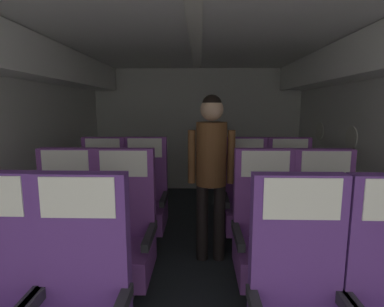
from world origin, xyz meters
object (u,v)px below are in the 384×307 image
(seat_c_left_aisle, at_px, (145,201))
(seat_b_left_window, at_px, (65,237))
(seat_c_right_window, at_px, (246,202))
(seat_c_left_window, at_px, (102,202))
(seat_c_right_aisle, at_px, (290,203))
(seat_b_left_aisle, at_px, (123,238))
(seat_b_right_aisle, at_px, (326,239))
(seat_b_right_window, at_px, (265,238))
(flight_attendant, at_px, (211,161))

(seat_c_left_aisle, bearing_deg, seat_b_left_window, -117.19)
(seat_b_left_window, relative_size, seat_c_right_window, 1.00)
(seat_b_left_window, distance_m, seat_c_left_window, 0.85)
(seat_c_left_aisle, relative_size, seat_c_right_aisle, 1.00)
(seat_b_left_aisle, xyz_separation_m, seat_c_left_window, (-0.44, 0.86, 0.00))
(seat_b_left_window, xyz_separation_m, seat_b_left_aisle, (0.45, -0.01, 0.00))
(seat_c_right_aisle, distance_m, seat_c_right_window, 0.45)
(seat_b_right_aisle, relative_size, seat_c_right_aisle, 1.00)
(seat_b_left_window, bearing_deg, seat_c_left_window, 89.21)
(seat_b_left_window, bearing_deg, seat_c_right_aisle, 23.78)
(seat_b_left_window, height_order, seat_b_right_window, same)
(seat_b_right_aisle, distance_m, flight_attendant, 1.12)
(seat_b_left_window, height_order, seat_c_right_aisle, same)
(seat_b_right_window, bearing_deg, flight_attendant, 124.96)
(seat_b_right_window, xyz_separation_m, flight_attendant, (-0.39, 0.56, 0.48))
(seat_b_right_window, xyz_separation_m, seat_c_left_aisle, (-1.07, 0.86, 0.00))
(seat_b_left_aisle, height_order, seat_c_left_aisle, same)
(seat_c_left_aisle, distance_m, flight_attendant, 0.89)
(seat_b_right_aisle, height_order, seat_c_left_window, same)
(seat_b_left_aisle, bearing_deg, seat_b_right_window, 1.05)
(flight_attendant, bearing_deg, seat_c_right_window, -135.79)
(seat_b_right_aisle, bearing_deg, seat_b_left_aisle, -179.50)
(seat_b_right_aisle, distance_m, seat_b_right_window, 0.45)
(seat_b_left_aisle, xyz_separation_m, seat_c_left_aisle, (-0.00, 0.88, 0.00))
(seat_b_left_window, height_order, seat_c_left_window, same)
(seat_c_right_aisle, bearing_deg, seat_c_left_aisle, 179.58)
(seat_b_left_window, xyz_separation_m, seat_b_right_window, (1.52, 0.01, 0.00))
(seat_b_left_window, xyz_separation_m, seat_c_right_window, (1.51, 0.87, 0.00))
(seat_b_right_aisle, xyz_separation_m, seat_c_right_window, (-0.46, 0.87, 0.00))
(seat_c_right_window, xyz_separation_m, flight_attendant, (-0.37, -0.30, 0.48))
(seat_b_right_window, height_order, seat_c_right_aisle, same)
(seat_b_right_aisle, distance_m, seat_c_left_aisle, 1.75)
(seat_c_left_aisle, xyz_separation_m, flight_attendant, (0.68, -0.31, 0.48))
(seat_c_left_window, bearing_deg, seat_c_right_window, 0.91)
(seat_b_left_window, relative_size, seat_b_right_aisle, 1.00)
(seat_b_right_aisle, xyz_separation_m, seat_c_left_aisle, (-1.52, 0.87, 0.00))
(seat_b_left_aisle, height_order, seat_c_right_window, same)
(seat_b_right_window, distance_m, seat_c_left_window, 1.73)
(seat_b_right_window, distance_m, seat_c_right_window, 0.86)
(seat_c_right_window, bearing_deg, seat_b_left_aisle, -140.22)
(seat_c_right_window, distance_m, flight_attendant, 0.68)
(seat_c_right_aisle, distance_m, flight_attendant, 1.00)
(seat_b_left_aisle, relative_size, flight_attendant, 0.73)
(seat_b_right_window, bearing_deg, seat_c_left_aisle, 141.17)
(seat_b_right_window, distance_m, flight_attendant, 0.83)
(seat_c_left_aisle, bearing_deg, seat_b_right_aisle, -29.79)
(seat_b_right_window, relative_size, seat_c_right_window, 1.00)
(seat_c_right_aisle, relative_size, seat_c_right_window, 1.00)
(seat_c_right_window, height_order, flight_attendant, flight_attendant)
(seat_b_right_aisle, bearing_deg, seat_c_left_window, 156.73)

